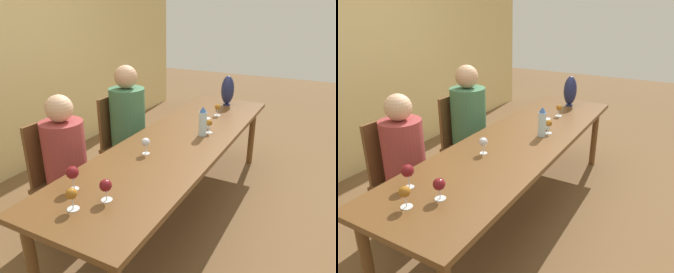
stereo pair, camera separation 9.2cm
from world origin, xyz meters
TOP-DOWN VIEW (x-y plane):
  - ground_plane at (0.00, 0.00)m, footprint 14.00×14.00m
  - wall_back at (0.00, 2.01)m, footprint 7.00×0.06m
  - dining_table at (0.00, 0.00)m, footprint 2.94×0.81m
  - water_bottle at (0.17, -0.14)m, footprint 0.07×0.07m
  - water_tumbler at (0.36, -0.10)m, footprint 0.07×0.07m
  - vase at (1.20, -0.02)m, footprint 0.15×0.15m
  - wine_glass_0 at (-0.39, 0.10)m, footprint 0.07×0.07m
  - wine_glass_1 at (-1.05, 0.22)m, footprint 0.08×0.08m
  - wine_glass_2 at (-1.22, 0.08)m, footprint 0.07×0.07m
  - wine_glass_3 at (0.26, -0.16)m, footprint 0.07×0.07m
  - wine_glass_4 at (-1.06, -0.03)m, footprint 0.07×0.07m
  - wine_glass_5 at (0.78, -0.06)m, footprint 0.07×0.07m
  - chair_near at (-0.66, 0.76)m, footprint 0.44×0.44m
  - chair_far at (0.22, 0.76)m, footprint 0.44×0.44m
  - person_near at (-0.66, 0.67)m, footprint 0.33×0.33m
  - person_far at (0.22, 0.67)m, footprint 0.35×0.35m

SIDE VIEW (x-z plane):
  - ground_plane at x=0.00m, z-range 0.00..0.00m
  - chair_near at x=-0.66m, z-range 0.03..1.00m
  - chair_far at x=0.22m, z-range 0.03..1.00m
  - person_near at x=-0.66m, z-range 0.05..1.25m
  - dining_table at x=0.00m, z-range 0.31..1.05m
  - person_far at x=0.22m, z-range 0.05..1.34m
  - water_tumbler at x=0.36m, z-range 0.75..0.85m
  - wine_glass_5 at x=0.78m, z-range 0.77..0.89m
  - wine_glass_3 at x=0.26m, z-range 0.77..0.90m
  - wine_glass_0 at x=-0.39m, z-range 0.77..0.90m
  - wine_glass_2 at x=-1.22m, z-range 0.77..0.90m
  - wine_glass_4 at x=-1.06m, z-range 0.77..0.91m
  - wine_glass_1 at x=-1.05m, z-range 0.78..0.94m
  - water_bottle at x=0.17m, z-range 0.74..1.00m
  - vase at x=1.20m, z-range 0.75..1.09m
  - wall_back at x=0.00m, z-range 0.00..2.80m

